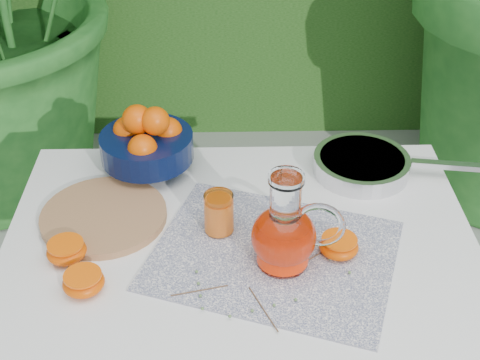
{
  "coord_description": "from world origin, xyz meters",
  "views": [
    {
      "loc": [
        -0.13,
        -1.16,
        1.67
      ],
      "look_at": [
        -0.1,
        -0.05,
        0.88
      ],
      "focal_mm": 50.0,
      "sensor_mm": 36.0,
      "label": 1
    }
  ],
  "objects_px": {
    "white_table": "(240,264)",
    "fruit_bowl": "(147,141)",
    "juice_pitcher": "(285,234)",
    "cutting_board": "(104,216)",
    "saute_pan": "(363,164)"
  },
  "relations": [
    {
      "from": "white_table",
      "to": "fruit_bowl",
      "type": "height_order",
      "value": "fruit_bowl"
    },
    {
      "from": "cutting_board",
      "to": "white_table",
      "type": "bearing_deg",
      "value": -11.69
    },
    {
      "from": "cutting_board",
      "to": "juice_pitcher",
      "type": "relative_size",
      "value": 1.3
    },
    {
      "from": "cutting_board",
      "to": "juice_pitcher",
      "type": "bearing_deg",
      "value": -21.69
    },
    {
      "from": "white_table",
      "to": "saute_pan",
      "type": "distance_m",
      "value": 0.39
    },
    {
      "from": "white_table",
      "to": "fruit_bowl",
      "type": "xyz_separation_m",
      "value": [
        -0.22,
        0.26,
        0.16
      ]
    },
    {
      "from": "fruit_bowl",
      "to": "saute_pan",
      "type": "height_order",
      "value": "fruit_bowl"
    },
    {
      "from": "white_table",
      "to": "juice_pitcher",
      "type": "relative_size",
      "value": 4.69
    },
    {
      "from": "fruit_bowl",
      "to": "saute_pan",
      "type": "xyz_separation_m",
      "value": [
        0.52,
        -0.03,
        -0.06
      ]
    },
    {
      "from": "cutting_board",
      "to": "saute_pan",
      "type": "height_order",
      "value": "saute_pan"
    },
    {
      "from": "fruit_bowl",
      "to": "juice_pitcher",
      "type": "bearing_deg",
      "value": -49.05
    },
    {
      "from": "cutting_board",
      "to": "saute_pan",
      "type": "xyz_separation_m",
      "value": [
        0.6,
        0.17,
        0.01
      ]
    },
    {
      "from": "juice_pitcher",
      "to": "white_table",
      "type": "bearing_deg",
      "value": 133.32
    },
    {
      "from": "fruit_bowl",
      "to": "juice_pitcher",
      "type": "height_order",
      "value": "juice_pitcher"
    },
    {
      "from": "juice_pitcher",
      "to": "fruit_bowl",
      "type": "bearing_deg",
      "value": 130.95
    }
  ]
}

